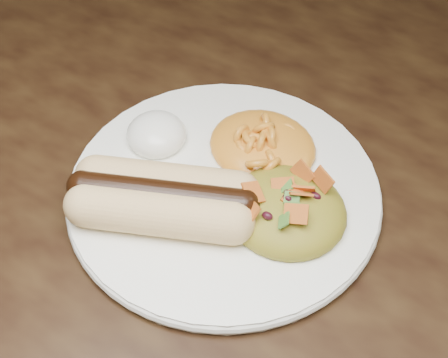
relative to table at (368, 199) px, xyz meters
The scene contains 7 objects.
table is the anchor object (origin of this frame).
plate 0.19m from the table, 120.37° to the right, with size 0.26×0.26×0.01m, color white.
hotdog 0.25m from the table, 119.77° to the right, with size 0.13×0.11×0.03m.
mac_and_cheese 0.17m from the table, 131.81° to the right, with size 0.09×0.09×0.04m, color gold.
sour_cream 0.24m from the table, 141.47° to the right, with size 0.05×0.05×0.03m, color white.
taco_salad 0.19m from the table, 100.00° to the right, with size 0.10×0.09×0.04m.
fork 0.17m from the table, 121.58° to the right, with size 0.02×0.13×0.00m, color silver.
Camera 1 is at (0.12, -0.45, 1.20)m, focal length 55.00 mm.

